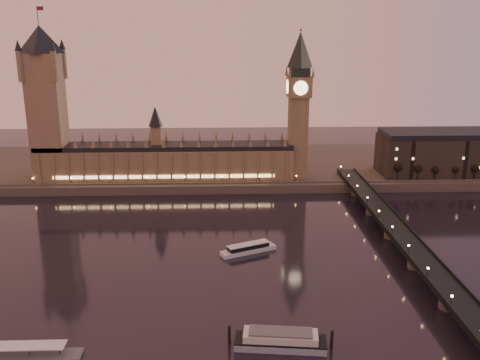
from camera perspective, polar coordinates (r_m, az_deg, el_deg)
The scene contains 14 objects.
ground at distance 273.88m, azimuth -1.82°, elevation -7.94°, with size 700.00×700.00×0.00m, color black.
far_embankment at distance 430.10m, azimuth 2.05°, elevation 1.51°, with size 560.00×130.00×6.00m, color #423D35.
palace_of_westminster at distance 383.81m, azimuth -7.96°, elevation 2.44°, with size 180.00×26.62×52.00m.
victoria_tower at distance 392.44m, azimuth -20.03°, elevation 8.47°, with size 31.68×31.68×118.00m.
big_ben at distance 377.98m, azimuth 6.29°, elevation 8.80°, with size 17.68×17.68×104.00m.
westminster_bridge at distance 286.87m, azimuth 16.91°, elevation -6.33°, with size 13.20×260.00×15.30m.
bare_tree_0 at distance 392.44m, azimuth 16.53°, elevation 1.07°, with size 5.33×5.33×10.84m.
bare_tree_1 at distance 396.92m, azimuth 18.37°, elevation 1.07°, with size 5.33×5.33×10.84m.
bare_tree_2 at distance 401.80m, azimuth 20.17°, elevation 1.08°, with size 5.33×5.33×10.84m.
bare_tree_3 at distance 407.08m, azimuth 21.92°, elevation 1.09°, with size 5.33×5.33×10.84m.
bare_tree_4 at distance 412.72m, azimuth 23.63°, elevation 1.09°, with size 5.33×5.33×10.84m.
cruise_boat_a at distance 275.54m, azimuth 0.89°, elevation -7.31°, with size 29.39×17.81×4.70m.
moored_barge at distance 201.37m, azimuth 4.33°, elevation -16.63°, with size 37.87×13.11×6.99m.
pontoon_pier at distance 211.27m, azimuth -22.69°, elevation -16.81°, with size 44.02×7.34×11.74m.
Camera 1 is at (-0.52, -249.95, 111.97)m, focal length 40.00 mm.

